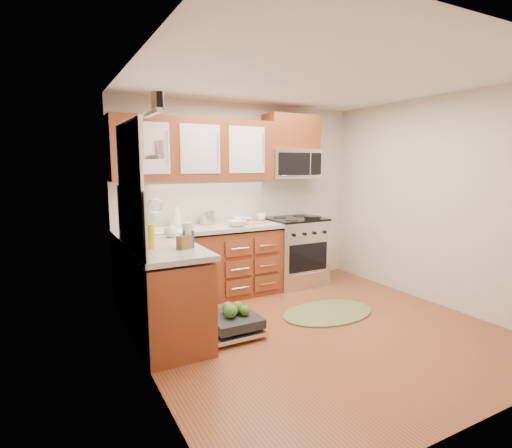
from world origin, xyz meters
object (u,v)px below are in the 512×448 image
cup (261,217)px  skillet (313,217)px  rug (328,313)px  paper_towel_roll (188,235)px  bowl_b (237,224)px  dishwasher (230,325)px  bowl_a (242,220)px  sink (159,241)px  upper_cabinets (195,150)px  stock_pot (207,220)px  microwave (292,164)px  range (295,251)px  cutting_board (253,223)px

cup → skillet: bearing=-28.9°
rug → cup: bearing=97.4°
paper_towel_roll → bowl_b: size_ratio=0.98×
cup → dishwasher: bearing=-129.9°
bowl_a → sink: bearing=-171.3°
sink → rug: sink is taller
upper_cabinets → cup: (0.93, -0.01, -0.90)m
upper_cabinets → paper_towel_roll: upper_cabinets is taller
skillet → cup: bearing=151.1°
upper_cabinets → stock_pot: size_ratio=10.46×
paper_towel_roll → bowl_a: paper_towel_roll is taller
upper_cabinets → rug: upper_cabinets is taller
upper_cabinets → bowl_a: size_ratio=8.22×
bowl_b → rug: bearing=-55.9°
skillet → bowl_a: 0.97m
paper_towel_roll → dishwasher: bearing=-8.7°
microwave → bowl_b: size_ratio=3.20×
microwave → cup: bearing=178.0°
stock_pot → paper_towel_roll: paper_towel_roll is taller
upper_cabinets → microwave: upper_cabinets is taller
rug → cup: 1.62m
cup → rug: bearing=-82.6°
bowl_a → range: bearing=-12.7°
rug → cutting_board: cutting_board is taller
range → cup: (-0.48, 0.14, 0.50)m
sink → cup: 1.47m
cutting_board → cup: bearing=40.9°
upper_cabinets → bowl_b: upper_cabinets is taller
microwave → stock_pot: microwave is taller
upper_cabinets → bowl_a: (0.65, 0.03, -0.92)m
rug → cup: cup is taller
bowl_a → cup: bearing=-6.9°
upper_cabinets → cutting_board: size_ratio=7.96×
bowl_a → upper_cabinets: bearing=-177.8°
rug → stock_pot: 1.90m
sink → stock_pot: bearing=14.9°
rug → bowl_b: bearing=124.1°
rug → cutting_board: (-0.38, 1.11, 0.92)m
stock_pot → bowl_a: 0.50m
cutting_board → range: bearing=4.3°
microwave → rug: (-0.31, -1.28, -1.69)m
sink → skillet: 2.09m
rug → bowl_b: 1.53m
upper_cabinets → cup: upper_cabinets is taller
range → skillet: size_ratio=4.16×
stock_pot → cup: bearing=-2.5°
dishwasher → bowl_a: bearing=58.8°
skillet → upper_cabinets: bearing=167.2°
stock_pot → range: bearing=-7.7°
paper_towel_roll → cup: paper_towel_roll is taller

